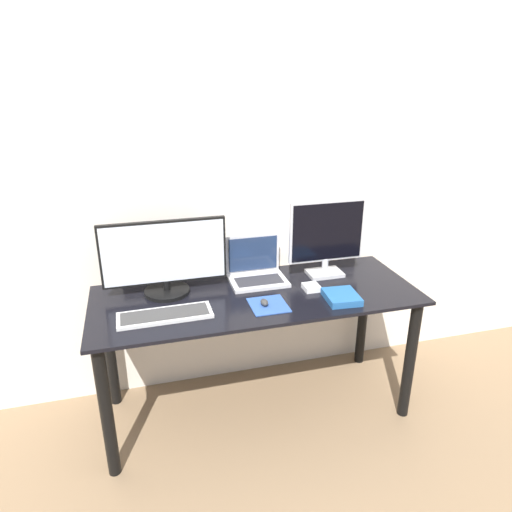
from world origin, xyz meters
TOP-DOWN VIEW (x-y plane):
  - ground_plane at (0.00, 0.00)m, footprint 12.00×12.00m
  - wall_back at (0.00, 0.72)m, footprint 7.00×0.05m
  - desk at (0.00, 0.33)m, footprint 1.70×0.66m
  - monitor_left at (-0.45, 0.47)m, footprint 0.64×0.23m
  - monitor_right at (0.44, 0.47)m, footprint 0.43×0.14m
  - laptop at (0.04, 0.51)m, footprint 0.31×0.24m
  - keyboard at (-0.48, 0.21)m, footprint 0.45×0.16m
  - mousepad at (0.02, 0.19)m, footprint 0.18×0.19m
  - mouse at (-0.00, 0.19)m, footprint 0.04×0.06m
  - book at (0.40, 0.15)m, footprint 0.18×0.20m
  - power_brick at (0.29, 0.30)m, footprint 0.08×0.09m

SIDE VIEW (x-z plane):
  - ground_plane at x=0.00m, z-range 0.00..0.00m
  - desk at x=0.00m, z-range 0.23..0.97m
  - mousepad at x=0.02m, z-range 0.73..0.74m
  - keyboard at x=-0.48m, z-range 0.73..0.75m
  - power_brick at x=0.29m, z-range 0.73..0.76m
  - book at x=0.40m, z-range 0.73..0.77m
  - mouse at x=0.00m, z-range 0.74..0.77m
  - laptop at x=0.04m, z-range 0.67..0.91m
  - monitor_left at x=-0.45m, z-range 0.73..1.13m
  - monitor_right at x=0.44m, z-range 0.75..1.18m
  - wall_back at x=0.00m, z-range 0.00..2.50m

